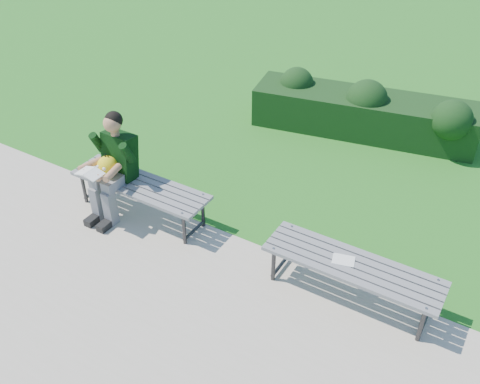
{
  "coord_description": "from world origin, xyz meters",
  "views": [
    {
      "loc": [
        2.34,
        -4.1,
        4.13
      ],
      "look_at": [
        -0.06,
        -0.14,
        0.8
      ],
      "focal_mm": 40.0,
      "sensor_mm": 36.0,
      "label": 1
    }
  ],
  "objects_px": {
    "seated_boy": "(112,163)",
    "paper_sheet": "(344,260)",
    "bench_left": "(140,187)",
    "bench_right": "(352,268)",
    "hedge": "(365,111)"
  },
  "relations": [
    {
      "from": "hedge",
      "to": "paper_sheet",
      "type": "height_order",
      "value": "hedge"
    },
    {
      "from": "bench_left",
      "to": "bench_right",
      "type": "bearing_deg",
      "value": 0.18
    },
    {
      "from": "bench_right",
      "to": "paper_sheet",
      "type": "distance_m",
      "value": 0.12
    },
    {
      "from": "hedge",
      "to": "seated_boy",
      "type": "relative_size",
      "value": 2.62
    },
    {
      "from": "bench_left",
      "to": "seated_boy",
      "type": "relative_size",
      "value": 1.37
    },
    {
      "from": "seated_boy",
      "to": "paper_sheet",
      "type": "bearing_deg",
      "value": 2.04
    },
    {
      "from": "bench_left",
      "to": "seated_boy",
      "type": "bearing_deg",
      "value": -162.42
    },
    {
      "from": "bench_right",
      "to": "seated_boy",
      "type": "xyz_separation_m",
      "value": [
        -3.01,
        -0.1,
        0.3
      ]
    },
    {
      "from": "bench_left",
      "to": "paper_sheet",
      "type": "height_order",
      "value": "bench_left"
    },
    {
      "from": "bench_left",
      "to": "bench_right",
      "type": "xyz_separation_m",
      "value": [
        2.71,
        0.01,
        0.0
      ]
    },
    {
      "from": "bench_left",
      "to": "paper_sheet",
      "type": "xyz_separation_m",
      "value": [
        2.61,
        0.01,
        0.06
      ]
    },
    {
      "from": "bench_right",
      "to": "hedge",
      "type": "bearing_deg",
      "value": 108.15
    },
    {
      "from": "bench_left",
      "to": "seated_boy",
      "type": "distance_m",
      "value": 0.43
    },
    {
      "from": "bench_left",
      "to": "bench_right",
      "type": "relative_size",
      "value": 1.0
    },
    {
      "from": "seated_boy",
      "to": "hedge",
      "type": "bearing_deg",
      "value": 61.61
    }
  ]
}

